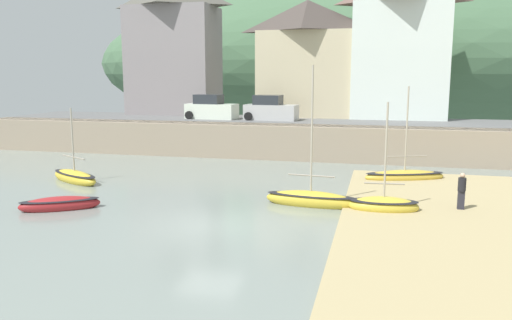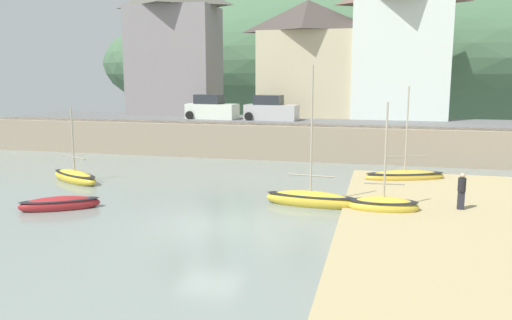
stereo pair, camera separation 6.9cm
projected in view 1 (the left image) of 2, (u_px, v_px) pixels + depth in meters
name	position (u px, v px, depth m)	size (l,w,h in m)	color
quay_seawall	(287.00, 139.00, 36.94)	(48.00, 9.40, 2.40)	gray
hillside_backdrop	(375.00, 63.00, 70.78)	(80.00, 44.00, 21.36)	#456646
waterfront_building_left	(174.00, 46.00, 45.89)	(7.94, 5.16, 11.93)	gray
waterfront_building_centre	(307.00, 58.00, 43.27)	(8.19, 5.00, 9.66)	beige
waterfront_building_right	(400.00, 45.00, 41.36)	(7.68, 5.61, 11.54)	white
church_with_spire	(426.00, 29.00, 44.42)	(3.00, 3.00, 14.41)	tan
fishing_boat_green	(404.00, 176.00, 29.01)	(4.73, 2.66, 5.47)	gold
sailboat_blue_trim	(384.00, 205.00, 22.42)	(3.10, 1.50, 4.98)	gold
dinghy_open_wooden	(311.00, 199.00, 23.43)	(4.30, 1.43, 6.55)	gold
sailboat_far_left	(75.00, 177.00, 28.63)	(4.09, 2.88, 4.32)	gold
sailboat_white_hull	(60.00, 204.00, 22.77)	(3.45, 2.59, 0.76)	maroon
parked_car_near_slipway	(211.00, 109.00, 41.29)	(4.25, 2.10, 1.95)	silver
parked_car_by_wall	(270.00, 110.00, 40.15)	(4.22, 2.02, 1.95)	#B5B6B6
person_on_slipway	(462.00, 189.00, 22.33)	(0.34, 0.34, 1.62)	#282833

